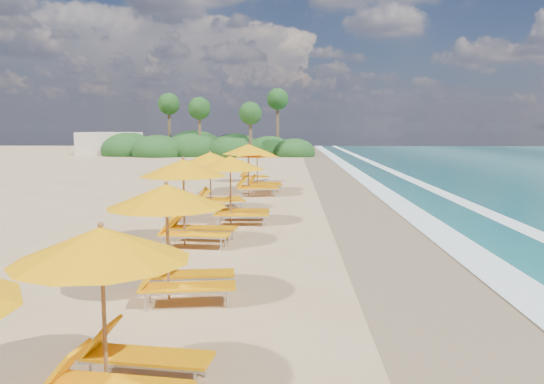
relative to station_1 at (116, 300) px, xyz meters
name	(u,v)px	position (x,y,z in m)	size (l,w,h in m)	color
ground	(272,226)	(1.53, 11.84, -1.26)	(160.00, 160.00, 0.00)	tan
wet_sand	(388,227)	(5.53, 11.84, -1.26)	(4.00, 160.00, 0.01)	olive
surf_foam	(468,227)	(8.23, 11.84, -1.24)	(4.00, 160.00, 0.01)	white
station_1	(116,300)	(0.00, 0.00, 0.00)	(2.63, 2.49, 2.25)	olive
station_2	(177,233)	(-0.07, 3.91, 0.07)	(2.77, 2.62, 2.38)	olive
station_3	(190,196)	(-0.74, 8.91, 0.18)	(2.94, 2.76, 2.57)	olive
station_4	(236,185)	(0.21, 12.46, 0.12)	(2.66, 2.45, 2.47)	olive
station_5	(215,176)	(-1.00, 15.79, 0.11)	(3.08, 2.99, 2.46)	olive
station_6	(252,166)	(0.23, 20.38, 0.23)	(3.12, 2.96, 2.66)	olive
station_7	(261,166)	(0.53, 22.35, 0.06)	(2.71, 2.55, 2.36)	olive
station_8	(251,163)	(-0.30, 26.92, -0.05)	(2.69, 2.60, 2.16)	olive
treeline	(203,148)	(-8.41, 57.35, -0.27)	(25.80, 8.80, 9.74)	#163D14
beach_building	(110,144)	(-20.47, 59.84, 0.14)	(7.00, 5.00, 2.80)	beige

